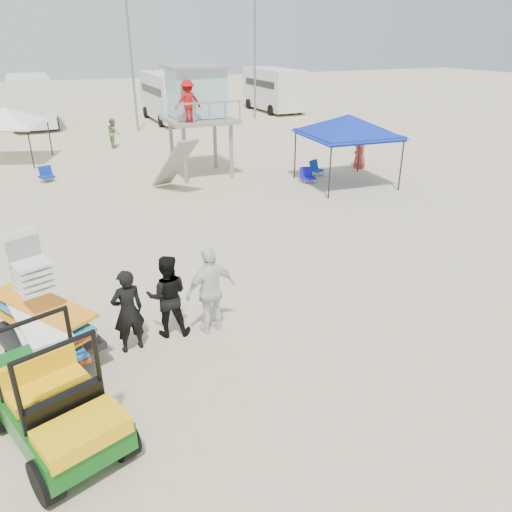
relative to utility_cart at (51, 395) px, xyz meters
name	(u,v)px	position (x,y,z in m)	size (l,w,h in m)	color
ground	(301,391)	(3.95, -0.49, -0.90)	(140.00, 140.00, 0.00)	beige
utility_cart	(51,395)	(0.00, 0.00, 0.00)	(2.00, 2.82, 1.94)	#0D5413
surf_trailer	(42,317)	(0.00, 2.34, 0.04)	(2.00, 2.78, 2.32)	black
man_left	(128,311)	(1.52, 2.04, -0.03)	(0.63, 0.41, 1.73)	black
man_mid	(167,296)	(2.37, 2.29, -0.02)	(0.86, 0.67, 1.77)	black
man_right	(211,290)	(3.22, 2.04, 0.05)	(1.11, 0.46, 1.90)	white
lifeguard_tower	(196,97)	(7.05, 14.35, 2.43)	(2.82, 2.82, 4.47)	gray
canopy_blue	(349,118)	(12.10, 10.39, 1.80)	(3.55, 3.55, 3.24)	black
canopy_white_c	(5,111)	(-0.45, 20.42, 1.54)	(3.84, 3.84, 2.99)	black
beach_chair_a	(46,174)	(0.78, 16.01, -0.59)	(0.68, 0.75, 0.64)	navy
beach_chair_b	(315,168)	(11.74, 12.22, -0.59)	(0.70, 0.77, 0.64)	#0D3694
beach_chair_c	(307,175)	(10.80, 11.25, -0.59)	(0.65, 0.71, 0.64)	#1310B5
rv_mid_left	(31,99)	(0.95, 31.00, 0.90)	(2.65, 6.50, 3.25)	silver
rv_mid_right	(169,95)	(9.95, 29.50, 0.90)	(2.64, 7.00, 3.25)	silver
rv_far_right	(274,88)	(18.95, 31.00, 0.90)	(2.64, 6.60, 3.25)	silver
light_pole_left	(132,65)	(6.95, 26.51, 3.10)	(0.14, 0.14, 8.00)	slate
light_pole_right	(255,61)	(15.95, 28.01, 3.10)	(0.14, 0.14, 8.00)	slate
distant_beachgoers	(163,144)	(6.30, 17.51, -0.07)	(17.27, 15.08, 1.78)	#678751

